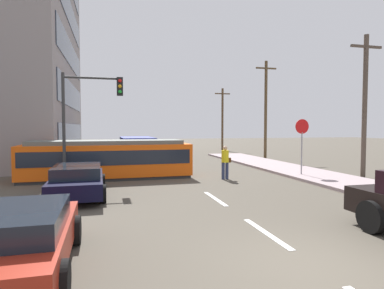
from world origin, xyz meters
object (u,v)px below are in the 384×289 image
Objects in this scene: utility_pole_far at (222,118)px; parked_sedan_far at (85,159)px; utility_pole_near at (365,103)px; pedestrian_crossing at (225,160)px; streetcar_tram at (108,159)px; parked_sedan_furthest at (93,151)px; traffic_light_mast at (88,107)px; stop_sign at (302,135)px; utility_pole_mid at (266,108)px; parked_sedan_mid at (78,180)px; parked_sedan_near at (13,240)px; city_bus at (137,147)px.

parked_sedan_far is at bearing -134.17° from utility_pole_far.
pedestrian_crossing is at bearing 170.45° from utility_pole_near.
parked_sedan_furthest is at bearing 96.40° from streetcar_tram.
traffic_light_mast reaches higher than parked_sedan_far.
parked_sedan_far is at bearing 151.84° from stop_sign.
parked_sedan_mid is at bearing -138.27° from utility_pole_mid.
parked_sedan_mid is 1.00× the size of parked_sedan_far.
parked_sedan_near is 0.93× the size of parked_sedan_far.
parked_sedan_furthest is 16.02m from utility_pole_far.
utility_pole_mid is at bearing -12.09° from parked_sedan_furthest.
pedestrian_crossing is at bearing -1.79° from traffic_light_mast.
parked_sedan_far is 1.56× the size of stop_sign.
traffic_light_mast is at bearing 174.14° from utility_pole_near.
parked_sedan_far is 0.89× the size of traffic_light_mast.
pedestrian_crossing is 7.76m from utility_pole_near.
streetcar_tram is 1.99× the size of parked_sedan_near.
utility_pole_far reaches higher than stop_sign.
streetcar_tram is 1.66× the size of traffic_light_mast.
utility_pole_mid reaches higher than pedestrian_crossing.
parked_sedan_near and parked_sedan_mid have the same top height.
utility_pole_near reaches higher than parked_sedan_furthest.
city_bus is 1.15× the size of parked_sedan_furthest.
parked_sedan_far is 6.29m from traffic_light_mast.
utility_pole_far is at bearing 45.83° from parked_sedan_far.
parked_sedan_near is at bearing -128.29° from pedestrian_crossing.
streetcar_tram is 1.86× the size of parked_sedan_far.
utility_pole_near is at bearing -18.08° from stop_sign.
streetcar_tram is 1.87× the size of parked_sedan_mid.
parked_sedan_mid is 4.05m from traffic_light_mast.
utility_pole_far is (-0.11, 10.48, -0.53)m from utility_pole_mid.
utility_pole_mid is (13.56, 9.47, 0.71)m from traffic_light_mast.
parked_sedan_near is at bearing -94.27° from parked_sedan_mid.
parked_sedan_furthest is at bearing 91.75° from traffic_light_mast.
parked_sedan_furthest is at bearing 118.60° from pedestrian_crossing.
utility_pole_mid reaches higher than traffic_light_mast.
streetcar_tram reaches higher than parked_sedan_furthest.
streetcar_tram is 3.10m from traffic_light_mast.
parked_sedan_mid is 0.61× the size of utility_pole_near.
stop_sign is 0.57× the size of traffic_light_mast.
city_bus is 1.76× the size of stop_sign.
parked_sedan_far is 15.06m from utility_pole_mid.
streetcar_tram is 13.44m from utility_pole_near.
parked_sedan_furthest is 1.54× the size of stop_sign.
utility_pole_near is 0.90× the size of utility_pole_mid.
utility_pole_mid reaches higher than parked_sedan_far.
stop_sign is 20.62m from utility_pole_far.
utility_pole_near is at bearing 29.07° from parked_sedan_near.
city_bus is 1.01× the size of traffic_light_mast.
parked_sedan_far is (-0.30, 8.40, 0.00)m from parked_sedan_mid.
parked_sedan_far is 0.64× the size of utility_pole_far.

